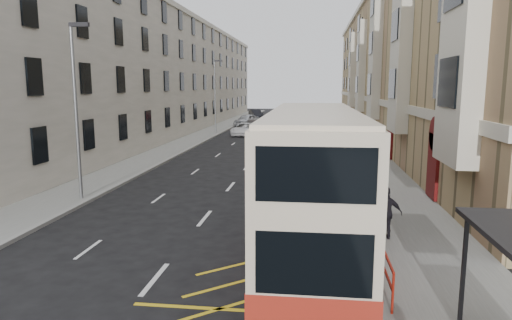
# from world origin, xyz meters

# --- Properties ---
(pavement_right) EXTENTS (4.00, 120.00, 0.15)m
(pavement_right) POSITION_xyz_m (8.00, 30.00, 0.07)
(pavement_right) COLOR slate
(pavement_right) RESTS_ON ground
(pavement_left) EXTENTS (3.00, 120.00, 0.15)m
(pavement_left) POSITION_xyz_m (-7.50, 30.00, 0.07)
(pavement_left) COLOR slate
(pavement_left) RESTS_ON ground
(kerb_right) EXTENTS (0.25, 120.00, 0.15)m
(kerb_right) POSITION_xyz_m (6.00, 30.00, 0.07)
(kerb_right) COLOR gray
(kerb_right) RESTS_ON ground
(kerb_left) EXTENTS (0.25, 120.00, 0.15)m
(kerb_left) POSITION_xyz_m (-6.00, 30.00, 0.07)
(kerb_left) COLOR gray
(kerb_left) RESTS_ON ground
(road_markings) EXTENTS (10.00, 110.00, 0.01)m
(road_markings) POSITION_xyz_m (0.00, 45.00, 0.01)
(road_markings) COLOR silver
(road_markings) RESTS_ON ground
(terrace_right) EXTENTS (10.75, 79.00, 15.25)m
(terrace_right) POSITION_xyz_m (14.88, 45.38, 7.52)
(terrace_right) COLOR tan
(terrace_right) RESTS_ON ground
(terrace_left) EXTENTS (9.18, 79.00, 13.25)m
(terrace_left) POSITION_xyz_m (-13.43, 45.50, 6.52)
(terrace_left) COLOR beige
(terrace_left) RESTS_ON ground
(guard_railing) EXTENTS (0.06, 6.56, 1.01)m
(guard_railing) POSITION_xyz_m (6.25, 5.75, 0.86)
(guard_railing) COLOR #B32012
(guard_railing) RESTS_ON pavement_right
(street_lamp_near) EXTENTS (0.93, 0.18, 8.00)m
(street_lamp_near) POSITION_xyz_m (-6.35, 12.00, 4.64)
(street_lamp_near) COLOR slate
(street_lamp_near) RESTS_ON pavement_left
(street_lamp_far) EXTENTS (0.93, 0.18, 8.00)m
(street_lamp_far) POSITION_xyz_m (-6.35, 42.00, 4.64)
(street_lamp_far) COLOR slate
(street_lamp_far) RESTS_ON pavement_left
(double_decker_front) EXTENTS (2.75, 11.68, 4.65)m
(double_decker_front) POSITION_xyz_m (4.37, 6.48, 2.37)
(double_decker_front) COLOR beige
(double_decker_front) RESTS_ON ground
(double_decker_rear) EXTENTS (2.79, 10.16, 4.01)m
(double_decker_rear) POSITION_xyz_m (4.47, 17.91, 2.04)
(double_decker_rear) COLOR beige
(double_decker_rear) RESTS_ON ground
(pedestrian_far) EXTENTS (1.11, 0.57, 1.82)m
(pedestrian_far) POSITION_xyz_m (6.91, 7.92, 1.06)
(pedestrian_far) COLOR black
(pedestrian_far) RESTS_ON pavement_right
(white_van) EXTENTS (2.69, 5.07, 1.36)m
(white_van) POSITION_xyz_m (-3.05, 41.42, 0.68)
(white_van) COLOR silver
(white_van) RESTS_ON ground
(car_silver) EXTENTS (3.43, 5.08, 1.60)m
(car_silver) POSITION_xyz_m (-4.54, 53.26, 0.80)
(car_silver) COLOR #B7BABF
(car_silver) RESTS_ON ground
(car_dark) EXTENTS (3.01, 4.71, 1.46)m
(car_dark) POSITION_xyz_m (-5.20, 68.31, 0.73)
(car_dark) COLOR black
(car_dark) RESTS_ON ground
(car_red) EXTENTS (3.42, 5.12, 1.38)m
(car_red) POSITION_xyz_m (4.20, 61.88, 0.69)
(car_red) COLOR #9E040C
(car_red) RESTS_ON ground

